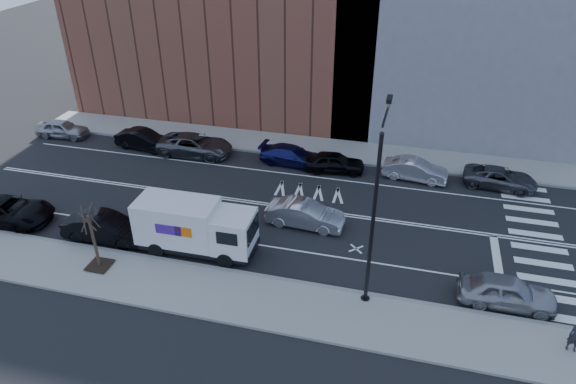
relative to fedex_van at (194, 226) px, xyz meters
The scene contains 22 objects.
ground 6.39m from the fedex_van, 64.75° to the left, with size 120.00×120.00×0.00m, color black.
sidewalk_near 4.42m from the fedex_van, 50.46° to the right, with size 44.00×3.60×0.15m, color gray.
sidewalk_far 14.72m from the fedex_van, 79.61° to the left, with size 44.00×3.60×0.15m, color gray.
curb_near 3.35m from the fedex_van, 27.93° to the right, with size 44.00×0.25×0.17m, color gray.
curb_far 12.96m from the fedex_van, 78.16° to the left, with size 44.00×0.25×0.17m, color gray.
crosswalk 19.53m from the fedex_van, 16.72° to the left, with size 3.00×14.00×0.01m, color white, non-canonical shape.
road_markings 6.39m from the fedex_van, 64.75° to the left, with size 40.00×8.60×0.01m, color white, non-canonical shape.
streetlight 10.34m from the fedex_van, ahead, with size 0.44×4.02×9.34m.
street_tree 5.18m from the fedex_van, 147.30° to the right, with size 1.20×1.20×3.75m.
fedex_van is the anchor object (origin of this frame).
far_parked_a 20.16m from the fedex_van, 145.31° to the left, with size 1.68×4.18×1.42m, color #9B9B9F.
far_parked_b 14.41m from the fedex_van, 129.23° to the left, with size 1.56×4.47×1.47m, color black.
far_parked_c 12.19m from the fedex_van, 113.45° to the left, with size 2.59×5.62×1.56m, color #505358.
far_parked_d 11.77m from the fedex_van, 77.00° to the left, with size 1.93×4.75×1.38m, color navy.
far_parked_e 12.56m from the fedex_van, 62.22° to the left, with size 1.70×4.23×1.44m, color black.
far_parked_f 16.13m from the fedex_van, 44.75° to the left, with size 1.53×4.38×1.44m, color silver.
far_parked_g 20.68m from the fedex_van, 34.42° to the left, with size 2.20×4.78×1.33m, color #4B4D53.
driving_sedan 6.65m from the fedex_van, 36.34° to the left, with size 1.62×4.65×1.53m, color #BCBBC1.
near_parked_rear_a 5.44m from the fedex_van, behind, with size 1.71×4.90×1.61m, color black.
near_parked_rear_b 12.21m from the fedex_van, behind, with size 2.57×5.57×1.55m, color black.
near_parked_front 16.26m from the fedex_van, ahead, with size 1.85×4.60×1.57m, color #99989D.
pedestrian 18.95m from the fedex_van, ahead, with size 0.61×0.40×1.66m, color black.
Camera 1 is at (8.04, -26.70, 17.47)m, focal length 32.00 mm.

